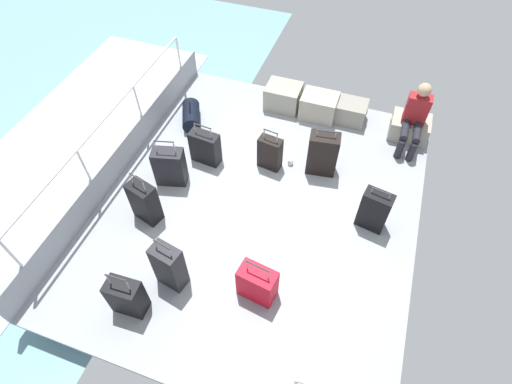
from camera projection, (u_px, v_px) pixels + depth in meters
ground_plane at (259, 204)px, 5.82m from camera, size 4.40×5.20×0.06m
gunwale_port at (122, 156)px, 6.07m from camera, size 0.06×5.20×0.45m
railing_port at (111, 128)px, 5.63m from camera, size 0.04×4.20×1.02m
sea_wake at (56, 159)px, 6.80m from camera, size 12.00×12.00×0.01m
cargo_crate_0 at (283, 96)px, 6.98m from camera, size 0.62×0.48×0.41m
cargo_crate_1 at (319, 106)px, 6.82m from camera, size 0.63×0.45×0.41m
cargo_crate_2 at (351, 112)px, 6.77m from camera, size 0.53×0.42×0.36m
cargo_crate_3 at (409, 127)px, 6.54m from camera, size 0.63×0.48×0.34m
passenger_seated at (415, 117)px, 6.15m from camera, size 0.34×0.66×1.04m
suitcase_0 at (145, 202)px, 5.40m from camera, size 0.42×0.32×0.83m
suitcase_1 at (127, 297)px, 4.61m from camera, size 0.40×0.25×0.75m
suitcase_2 at (170, 167)px, 5.83m from camera, size 0.48×0.35×0.81m
suitcase_3 at (323, 154)px, 5.92m from camera, size 0.46×0.32×0.80m
suitcase_4 at (270, 153)px, 6.04m from camera, size 0.37×0.23×0.72m
suitcase_5 at (205, 147)px, 6.12m from camera, size 0.46×0.25×0.71m
suitcase_6 at (169, 266)px, 4.77m from camera, size 0.39×0.29×0.85m
suitcase_7 at (257, 283)px, 4.74m from camera, size 0.48×0.31×0.68m
suitcase_8 at (374, 210)px, 5.32m from camera, size 0.41×0.28×0.73m
duffel_bag at (191, 115)px, 6.76m from camera, size 0.51×0.65×0.42m
paper_cup at (290, 162)px, 6.23m from camera, size 0.08×0.08×0.10m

